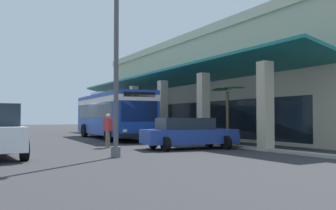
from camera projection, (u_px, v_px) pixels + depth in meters
ground at (194, 136)px, 30.62m from camera, size 120.00×120.00×0.00m
curb_strip at (147, 137)px, 27.98m from camera, size 36.13×0.50×0.12m
plaza_building at (248, 89)px, 32.65m from camera, size 30.40×16.90×7.90m
transit_bus at (112, 113)px, 26.80m from camera, size 11.34×3.23×3.34m
parked_sedan_blue at (188, 133)px, 17.96m from camera, size 2.84×4.61×1.47m
pedestrian at (108, 129)px, 18.67m from camera, size 0.68×0.34×1.68m
potted_palm at (227, 131)px, 21.26m from camera, size 1.83×1.97×3.27m
lot_light_pole at (116, 37)px, 14.22m from camera, size 0.60×0.60×8.43m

